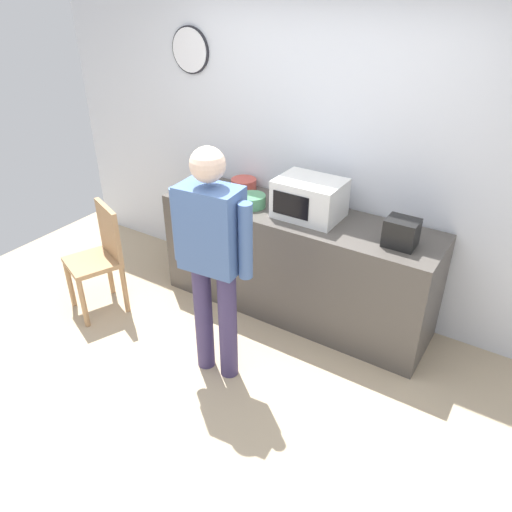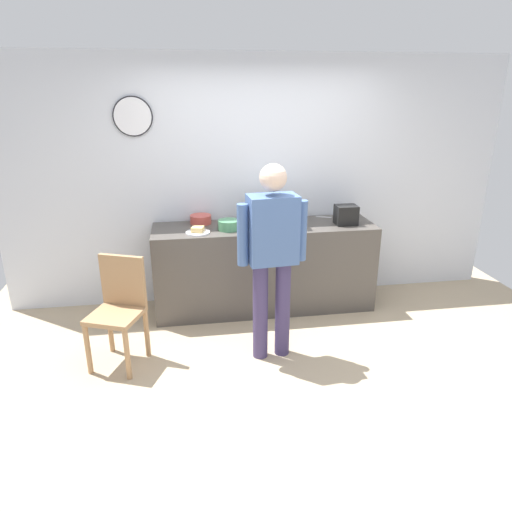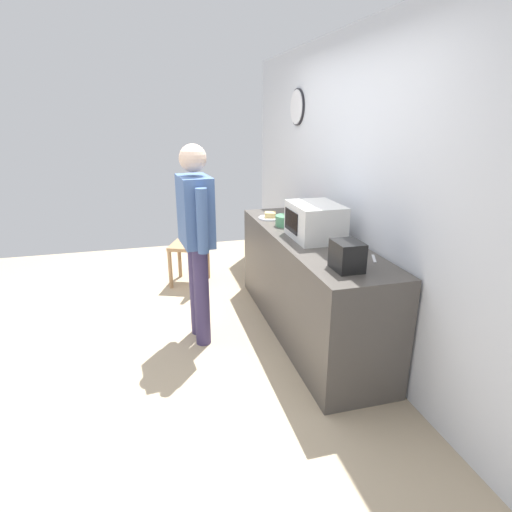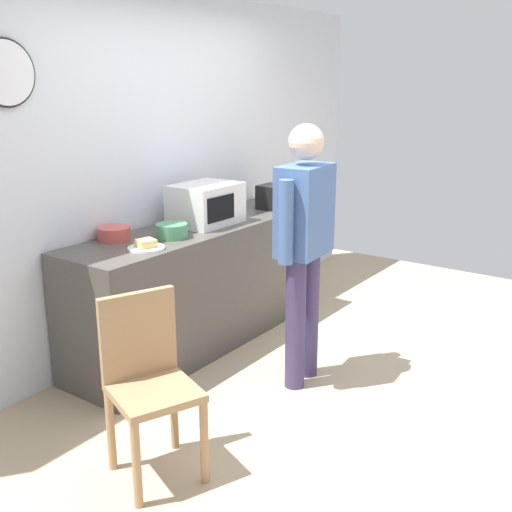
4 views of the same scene
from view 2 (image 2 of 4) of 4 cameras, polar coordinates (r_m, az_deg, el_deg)
name	(u,v)px [view 2 (image 2 of 4)]	position (r m, az deg, el deg)	size (l,w,h in m)	color
ground_plane	(288,369)	(4.06, 3.98, -13.74)	(6.00, 6.00, 0.00)	tan
back_wall	(257,182)	(5.03, 0.18, 9.16)	(5.40, 0.13, 2.60)	silver
kitchen_counter	(264,267)	(4.91, 1.03, -1.40)	(2.29, 0.62, 0.92)	#4C4742
microwave	(273,211)	(4.75, 2.16, 5.56)	(0.50, 0.39, 0.30)	silver
sandwich_plate	(198,231)	(4.55, -7.21, 3.07)	(0.24, 0.24, 0.07)	white
salad_bowl	(229,225)	(4.63, -3.38, 3.86)	(0.22, 0.22, 0.10)	#4C8E60
cereal_bowl	(201,219)	(4.87, -6.85, 4.53)	(0.22, 0.22, 0.09)	#C64C42
toaster	(346,215)	(4.89, 11.07, 5.02)	(0.22, 0.18, 0.20)	black
fork_utensil	(269,219)	(5.02, 1.63, 4.64)	(0.17, 0.02, 0.01)	silver
spoon_utensil	(324,217)	(5.14, 8.36, 4.79)	(0.17, 0.02, 0.01)	silver
person_standing	(272,249)	(3.81, 2.02, 0.85)	(0.59, 0.27, 1.71)	#3E345F
wooden_chair	(119,306)	(4.08, -16.56, -5.92)	(0.52, 0.52, 0.94)	#A87F56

